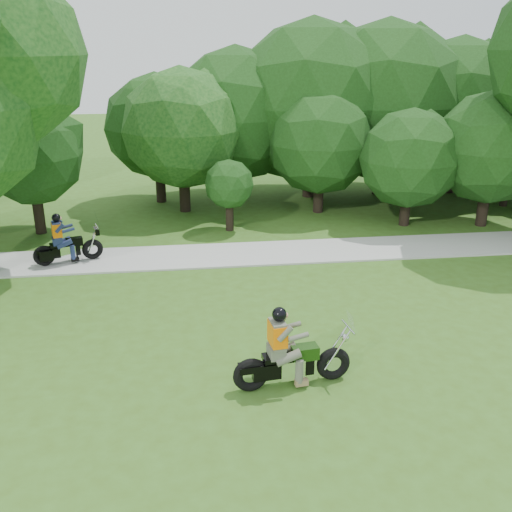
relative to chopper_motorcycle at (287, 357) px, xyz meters
name	(u,v)px	position (x,y,z in m)	size (l,w,h in m)	color
ground	(383,388)	(1.91, -0.33, -0.65)	(100.00, 100.00, 0.00)	#385819
walkway	(302,251)	(1.91, 7.67, -0.62)	(60.00, 2.20, 0.06)	#A5A5A0
tree_line	(388,115)	(6.89, 14.20, 3.00)	(40.11, 11.95, 7.62)	black
chopper_motorcycle	(287,357)	(0.00, 0.00, 0.00)	(2.46, 0.75, 1.76)	black
touring_motorcycle	(63,245)	(-5.67, 7.51, 0.00)	(2.07, 1.06, 1.61)	black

